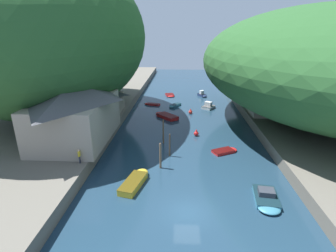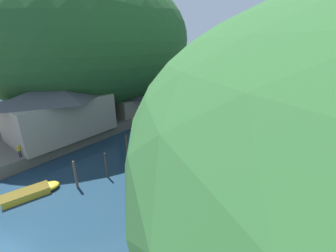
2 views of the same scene
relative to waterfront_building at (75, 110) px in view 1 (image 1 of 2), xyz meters
The scene contains 23 objects.
water_surface 23.23m from the waterfront_building, 47.82° to the left, with size 130.00×130.00×0.00m, color #1E384C.
left_bank 18.86m from the waterfront_building, 113.53° to the left, with size 22.00×120.00×1.56m.
right_bank 41.34m from the waterfront_building, 23.99° to the left, with size 22.00×120.00×1.56m.
hillside_left 17.87m from the waterfront_building, 123.06° to the left, with size 32.38×45.33×26.66m.
hillside_right 41.13m from the waterfront_building, 18.94° to the left, with size 40.95×57.33×18.51m.
waterfront_building is the anchor object (origin of this frame).
boathouse_shed 13.36m from the waterfront_building, 92.64° to the left, with size 8.01×7.19×4.54m.
right_bank_cottage 32.84m from the waterfront_building, 24.32° to the left, with size 6.29×6.89×3.71m.
boat_far_right_bank 21.38m from the waterfront_building, ahead, with size 3.91×3.01×0.39m.
boat_navy_launch 13.88m from the waterfront_building, 42.20° to the right, with size 2.90×5.66×0.73m.
boat_near_quay 35.04m from the waterfront_building, 70.67° to the left, with size 2.66×3.95×0.40m.
boat_far_upstream 38.48m from the waterfront_building, 58.79° to the left, with size 2.57×3.28×1.48m.
boat_moored_right 19.56m from the waterfront_building, 52.96° to the left, with size 5.16×5.42×0.65m.
boat_red_skiff 26.11m from the waterfront_building, 26.26° to the right, with size 2.71×4.81×1.06m.
boat_white_cruiser 25.59m from the waterfront_building, 72.23° to the left, with size 3.82×2.05×0.39m.
boat_mid_channel 26.58m from the waterfront_building, 60.34° to the left, with size 2.93×3.68×0.52m.
boat_open_rowboat 30.35m from the waterfront_building, 46.85° to the left, with size 3.52×3.87×1.52m.
mooring_post_nearest 13.58m from the waterfront_building, 22.82° to the right, with size 0.27×0.27×3.35m.
mooring_post_second 13.67m from the waterfront_building, ahead, with size 0.22×0.22×3.24m.
mooring_post_middle 12.65m from the waterfront_building, 11.99° to the left, with size 0.22×0.22×3.74m.
channel_buoy_near 18.54m from the waterfront_building, 18.60° to the left, with size 0.77×0.77×1.15m.
channel_buoy_far 24.46m from the waterfront_building, 47.05° to the left, with size 0.75×0.75×1.13m.
person_on_quay 8.30m from the waterfront_building, 68.28° to the right, with size 0.27×0.41×1.69m.
Camera 1 is at (-0.77, -20.12, 15.90)m, focal length 28.00 mm.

